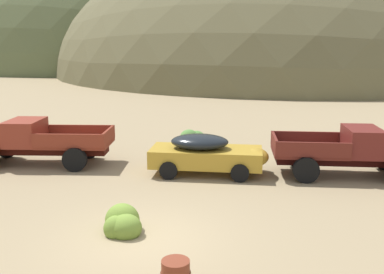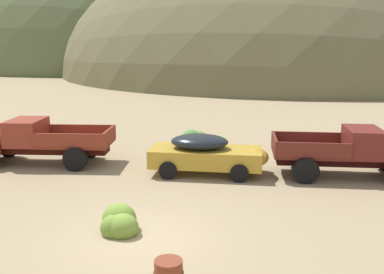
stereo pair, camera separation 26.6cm
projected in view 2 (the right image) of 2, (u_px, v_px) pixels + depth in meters
name	position (u px, v px, depth m)	size (l,w,h in m)	color
ground_plane	(140.00, 239.00, 11.63)	(300.00, 300.00, 0.00)	#998460
hill_distant	(111.00, 67.00, 93.00)	(70.91, 59.80, 51.11)	#56603D
hill_far_left	(278.00, 72.00, 76.64)	(70.58, 78.35, 42.15)	brown
truck_rust_red	(29.00, 140.00, 18.70)	(6.11, 2.58, 1.89)	#42140D
car_mustard	(209.00, 154.00, 17.20)	(4.60, 2.08, 1.57)	#B28928
truck_oxblood	(360.00, 152.00, 16.81)	(5.67, 2.36, 1.89)	black
bush_between_trucks	(194.00, 138.00, 22.82)	(1.31, 1.06, 0.88)	#5B8E42
bush_front_right	(119.00, 224.00, 12.03)	(1.09, 1.18, 0.95)	olive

